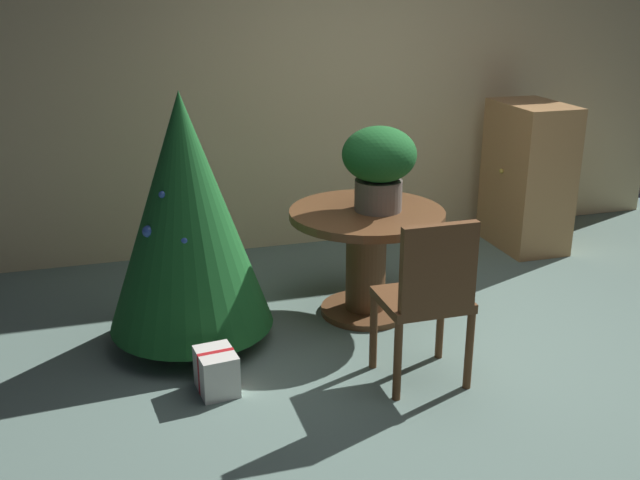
{
  "coord_description": "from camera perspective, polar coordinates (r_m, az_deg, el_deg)",
  "views": [
    {
      "loc": [
        -1.82,
        -3.44,
        2.08
      ],
      "look_at": [
        -0.67,
        0.44,
        0.65
      ],
      "focal_mm": 41.38,
      "sensor_mm": 36.0,
      "label": 1
    }
  ],
  "objects": [
    {
      "name": "back_wall_panel",
      "position": [
        5.98,
        1.36,
        12.02
      ],
      "size": [
        6.0,
        0.1,
        2.6
      ],
      "primitive_type": "cube",
      "color": "beige",
      "rests_on": "ground_plane"
    },
    {
      "name": "ground_plane",
      "position": [
        4.41,
        10.11,
        -8.94
      ],
      "size": [
        6.6,
        6.6,
        0.0
      ],
      "primitive_type": "plane",
      "color": "slate"
    },
    {
      "name": "wooden_chair_near",
      "position": [
        3.89,
        8.4,
        -4.09
      ],
      "size": [
        0.45,
        0.4,
        0.95
      ],
      "color": "brown",
      "rests_on": "ground_plane"
    },
    {
      "name": "gift_box_cream",
      "position": [
        4.01,
        -8.01,
        -10.04
      ],
      "size": [
        0.22,
        0.26,
        0.23
      ],
      "color": "silver",
      "rests_on": "ground_plane"
    },
    {
      "name": "flower_vase",
      "position": [
        4.58,
        4.61,
        6.03
      ],
      "size": [
        0.46,
        0.46,
        0.53
      ],
      "color": "#665B51",
      "rests_on": "round_dining_table"
    },
    {
      "name": "holiday_tree",
      "position": [
        4.3,
        -10.33,
        2.07
      ],
      "size": [
        0.97,
        0.97,
        1.51
      ],
      "color": "brown",
      "rests_on": "ground_plane"
    },
    {
      "name": "wooden_cabinet",
      "position": [
        6.17,
        15.75,
        4.78
      ],
      "size": [
        0.49,
        0.72,
        1.17
      ],
      "color": "#B27F4C",
      "rests_on": "ground_plane"
    },
    {
      "name": "round_dining_table",
      "position": [
        4.73,
        3.59,
        -0.48
      ],
      "size": [
        0.99,
        0.99,
        0.71
      ],
      "color": "brown",
      "rests_on": "ground_plane"
    }
  ]
}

